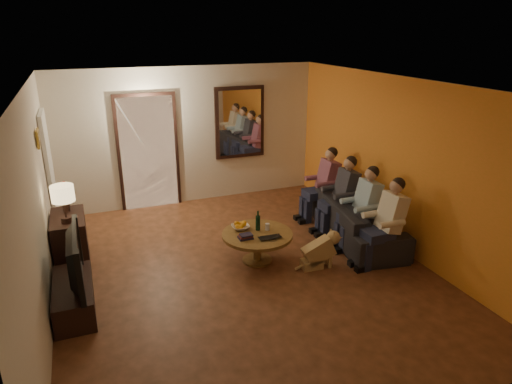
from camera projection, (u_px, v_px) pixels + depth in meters
name	position (u px, v px, depth m)	size (l,w,h in m)	color
floor	(244.00, 270.00, 6.49)	(5.00, 6.00, 0.01)	#472713
ceiling	(242.00, 85.00, 5.60)	(5.00, 6.00, 0.01)	white
back_wall	(190.00, 136.00, 8.67)	(5.00, 0.02, 2.60)	beige
front_wall	(379.00, 306.00, 3.42)	(5.00, 0.02, 2.60)	beige
left_wall	(37.00, 211.00, 5.19)	(0.02, 6.00, 2.60)	beige
right_wall	(398.00, 165.00, 6.90)	(0.02, 6.00, 2.60)	beige
orange_accent	(398.00, 165.00, 6.90)	(0.01, 6.00, 2.60)	orange
kitchen_doorway	(148.00, 153.00, 8.46)	(1.00, 0.06, 2.10)	#FFE0A5
door_trim	(148.00, 153.00, 8.45)	(1.12, 0.04, 2.22)	black
fridge_glimpse	(162.00, 160.00, 8.60)	(0.45, 0.03, 1.70)	silver
mirror_frame	(240.00, 122.00, 8.91)	(1.00, 0.05, 1.40)	black
mirror_glass	(240.00, 123.00, 8.88)	(0.86, 0.02, 1.26)	white
white_door	(51.00, 175.00, 7.31)	(0.06, 0.85, 2.04)	white
framed_art	(38.00, 138.00, 6.15)	(0.03, 0.28, 0.24)	#B28C33
art_canvas	(39.00, 138.00, 6.15)	(0.01, 0.22, 0.18)	brown
dresser	(71.00, 241.00, 6.50)	(0.45, 0.87, 0.77)	black
table_lamp	(64.00, 204.00, 6.08)	(0.30, 0.30, 0.54)	beige
flower_vase	(65.00, 197.00, 6.48)	(0.14, 0.14, 0.44)	red
tv_stand	(74.00, 297.00, 5.53)	(0.45, 1.11, 0.37)	black
tv	(68.00, 259.00, 5.35)	(0.15, 1.15, 0.66)	black
sofa	(356.00, 219.00, 7.42)	(0.86, 2.19, 0.64)	black
person_a	(387.00, 226.00, 6.50)	(0.60, 0.40, 1.20)	tan
person_b	(363.00, 211.00, 7.02)	(0.60, 0.40, 1.20)	tan
person_c	(342.00, 198.00, 7.55)	(0.60, 0.40, 1.20)	tan
person_d	(324.00, 187.00, 8.07)	(0.60, 0.40, 1.20)	tan
dog	(319.00, 250.00, 6.49)	(0.56, 0.24, 0.56)	#A17A4A
coffee_table	(257.00, 247.00, 6.69)	(1.03, 1.03, 0.45)	brown
bowl	(240.00, 227.00, 6.73)	(0.26, 0.26, 0.06)	white
oranges	(240.00, 223.00, 6.71)	(0.20, 0.20, 0.08)	orange
wine_bottle	(258.00, 220.00, 6.66)	(0.07, 0.07, 0.31)	black
wine_glass	(267.00, 227.00, 6.70)	(0.06, 0.06, 0.10)	silver
book_stack	(245.00, 236.00, 6.44)	(0.20, 0.15, 0.07)	black
laptop	(271.00, 239.00, 6.40)	(0.33, 0.21, 0.03)	black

